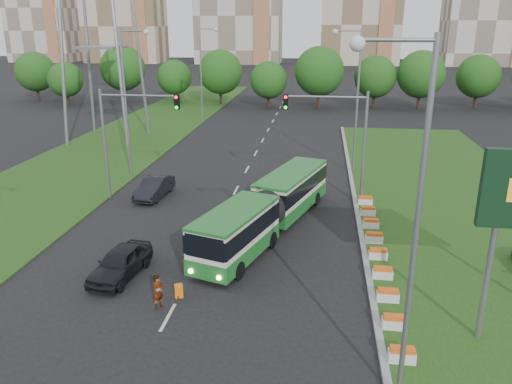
# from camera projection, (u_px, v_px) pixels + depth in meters

# --- Properties ---
(ground) EXTENTS (360.00, 360.00, 0.00)m
(ground) POSITION_uv_depth(u_px,v_px,m) (254.00, 261.00, 27.18)
(ground) COLOR black
(ground) RESTS_ON ground
(grass_median) EXTENTS (14.00, 60.00, 0.15)m
(grass_median) POSITION_uv_depth(u_px,v_px,m) (463.00, 217.00, 33.10)
(grass_median) COLOR #204313
(grass_median) RESTS_ON ground
(median_kerb) EXTENTS (0.30, 60.00, 0.18)m
(median_kerb) POSITION_uv_depth(u_px,v_px,m) (357.00, 212.00, 33.94)
(median_kerb) COLOR gray
(median_kerb) RESTS_ON ground
(left_verge) EXTENTS (12.00, 110.00, 0.10)m
(left_verge) POSITION_uv_depth(u_px,v_px,m) (117.00, 146.00, 52.87)
(left_verge) COLOR #204313
(left_verge) RESTS_ON ground
(lane_markings) EXTENTS (0.20, 100.00, 0.01)m
(lane_markings) POSITION_uv_depth(u_px,v_px,m) (250.00, 164.00, 46.36)
(lane_markings) COLOR beige
(lane_markings) RESTS_ON ground
(flower_planters) EXTENTS (1.10, 18.10, 0.60)m
(flower_planters) POSITION_uv_depth(u_px,v_px,m) (378.00, 254.00, 26.98)
(flower_planters) COLOR silver
(flower_planters) RESTS_ON grass_median
(traffic_mast_median) EXTENTS (5.76, 0.32, 8.00)m
(traffic_mast_median) POSITION_uv_depth(u_px,v_px,m) (341.00, 130.00, 34.31)
(traffic_mast_median) COLOR gray
(traffic_mast_median) RESTS_ON ground
(traffic_mast_left) EXTENTS (5.76, 0.32, 8.00)m
(traffic_mast_left) POSITION_uv_depth(u_px,v_px,m) (125.00, 127.00, 35.22)
(traffic_mast_left) COLOR gray
(traffic_mast_left) RESTS_ON ground
(street_lamps) EXTENTS (36.00, 60.00, 12.00)m
(street_lamps) POSITION_uv_depth(u_px,v_px,m) (230.00, 118.00, 35.06)
(street_lamps) COLOR gray
(street_lamps) RESTS_ON ground
(tree_line) EXTENTS (120.00, 8.00, 9.00)m
(tree_line) POSITION_uv_depth(u_px,v_px,m) (366.00, 79.00, 76.28)
(tree_line) COLOR #1A4D14
(tree_line) RESTS_ON ground
(midrise_west) EXTENTS (22.00, 14.00, 36.00)m
(midrise_west) POSITION_uv_depth(u_px,v_px,m) (41.00, 8.00, 174.16)
(midrise_west) COLOR beige
(midrise_west) RESTS_ON ground
(articulated_bus) EXTENTS (2.40, 15.39, 2.53)m
(articulated_bus) POSITION_uv_depth(u_px,v_px,m) (266.00, 208.00, 30.60)
(articulated_bus) COLOR beige
(articulated_bus) RESTS_ON ground
(car_left_near) EXTENTS (2.38, 4.67, 1.52)m
(car_left_near) POSITION_uv_depth(u_px,v_px,m) (120.00, 263.00, 25.26)
(car_left_near) COLOR black
(car_left_near) RESTS_ON ground
(car_left_far) EXTENTS (1.95, 4.61, 1.48)m
(car_left_far) POSITION_uv_depth(u_px,v_px,m) (154.00, 187.00, 37.08)
(car_left_far) COLOR black
(car_left_far) RESTS_ON ground
(pedestrian) EXTENTS (0.58, 0.70, 1.64)m
(pedestrian) POSITION_uv_depth(u_px,v_px,m) (158.00, 292.00, 22.38)
(pedestrian) COLOR gray
(pedestrian) RESTS_ON ground
(shopping_trolley) EXTENTS (0.37, 0.39, 0.64)m
(shopping_trolley) POSITION_uv_depth(u_px,v_px,m) (179.00, 291.00, 23.44)
(shopping_trolley) COLOR orange
(shopping_trolley) RESTS_ON ground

